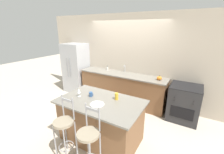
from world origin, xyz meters
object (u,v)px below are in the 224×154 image
Objects in this scene: bar_stool_far at (89,140)px; pumpkin_decoration at (159,78)px; soap_bottle at (107,68)px; coffee_mug at (91,94)px; dinner_plate at (97,104)px; wine_glass at (79,91)px; bar_stool_near at (65,128)px; refrigerator at (76,68)px; tumbler_cup at (117,96)px; oven_range at (184,103)px.

bar_stool_far is 2.54m from pumpkin_decoration.
pumpkin_decoration is 1.73m from soap_bottle.
coffee_mug is at bearing -67.95° from soap_bottle.
pumpkin_decoration is at bearing 80.03° from bar_stool_far.
coffee_mug is 1.96m from pumpkin_decoration.
wine_glass is at bearing 169.65° from dinner_plate.
coffee_mug is (-0.01, 0.77, 0.34)m from bar_stool_near.
soap_bottle is at bearing 105.00° from wine_glass.
wine_glass is at bearing 108.90° from bar_stool_near.
bar_stool_far reaches higher than coffee_mug.
refrigerator is at bearing 129.55° from bar_stool_near.
wine_glass is at bearing -123.72° from pumpkin_decoration.
bar_stool_near is 2.68m from pumpkin_decoration.
bar_stool_near is 1.12m from tumbler_cup.
oven_range is at bearing 53.85° from dinner_plate.
oven_range is 0.87m from pumpkin_decoration.
bar_stool_near is 10.89× the size of coffee_mug.
refrigerator is 3.71m from oven_range.
bar_stool_near is at bearing -89.41° from coffee_mug.
wine_glass is 1.61× the size of coffee_mug.
dinner_plate is at bearing 59.87° from bar_stool_near.
soap_bottle reaches higher than coffee_mug.
refrigerator is 3.16m from bar_stool_near.
bar_stool_near is 0.79m from wine_glass.
coffee_mug is (-1.69, -1.64, 0.50)m from oven_range.
dinner_plate is at bearing -126.15° from oven_range.
bar_stool_near is 8.56× the size of pumpkin_decoration.
bar_stool_far is at bearing -114.78° from oven_range.
refrigerator is at bearing 134.98° from wine_glass.
bar_stool_near is at bearing -71.10° from wine_glass.
tumbler_cup is 2.08m from soap_bottle.
bar_stool_far is 0.68m from dinner_plate.
bar_stool_near is 4.32× the size of dinner_plate.
bar_stool_far is at bearing -2.16° from bar_stool_near.
refrigerator is 1.91× the size of oven_range.
dinner_plate is 2.52× the size of coffee_mug.
coffee_mug is 0.71× the size of soap_bottle.
bar_stool_near reaches higher than oven_range.
tumbler_cup is at bearing -30.78° from refrigerator.
bar_stool_near is 0.84m from coffee_mug.
refrigerator is 12.64× the size of tumbler_cup.
bar_stool_far reaches higher than pumpkin_decoration.
refrigerator is at bearing -173.61° from soap_bottle.
tumbler_cup is at bearing 60.45° from dinner_plate.
tumbler_cup is 1.01× the size of pumpkin_decoration.
wine_glass is at bearing -148.59° from coffee_mug.
coffee_mug is (-0.32, 0.23, 0.04)m from dinner_plate.
refrigerator is at bearing 136.30° from bar_stool_far.
bar_stool_near reaches higher than tumbler_cup.
refrigerator reaches higher than soap_bottle.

